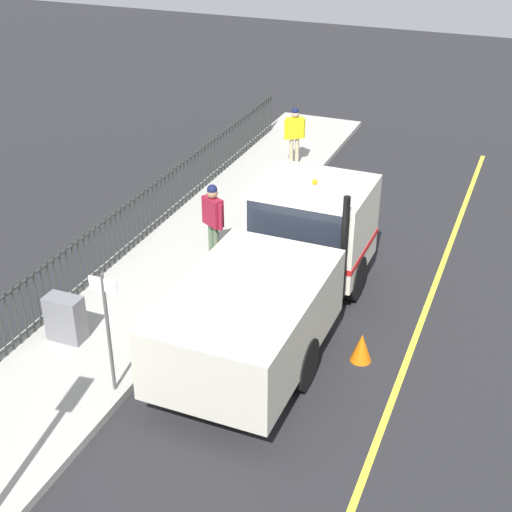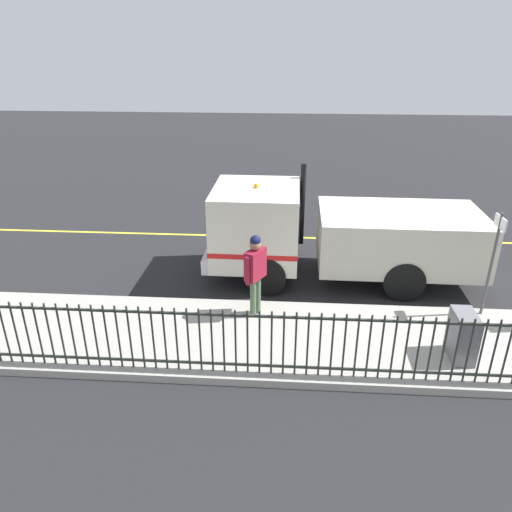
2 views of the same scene
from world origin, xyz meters
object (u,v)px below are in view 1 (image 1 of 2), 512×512
object	(u,v)px
pedestrian_distant	(295,130)
utility_cabinet	(65,318)
work_truck	(285,264)
worker_standing	(213,214)
traffic_cone	(361,347)
street_sign	(107,319)

from	to	relation	value
pedestrian_distant	utility_cabinet	bearing A→B (deg)	-133.35
work_truck	utility_cabinet	distance (m)	4.30
work_truck	worker_standing	bearing A→B (deg)	146.73
worker_standing	pedestrian_distant	distance (m)	6.18
work_truck	traffic_cone	bearing A→B (deg)	-22.00
utility_cabinet	traffic_cone	distance (m)	5.57
worker_standing	traffic_cone	distance (m)	4.75
pedestrian_distant	worker_standing	bearing A→B (deg)	-125.27
pedestrian_distant	street_sign	bearing A→B (deg)	-124.42
worker_standing	utility_cabinet	world-z (taller)	worker_standing
utility_cabinet	worker_standing	bearing A→B (deg)	-107.88
worker_standing	utility_cabinet	size ratio (longest dim) A/B	2.00
worker_standing	utility_cabinet	distance (m)	4.16
traffic_cone	street_sign	size ratio (longest dim) A/B	0.25
pedestrian_distant	work_truck	bearing A→B (deg)	-109.56
work_truck	utility_cabinet	bearing A→B (deg)	-145.24
work_truck	utility_cabinet	xyz separation A→B (m)	(3.52, 2.39, -0.67)
pedestrian_distant	traffic_cone	distance (m)	9.52
pedestrian_distant	utility_cabinet	xyz separation A→B (m)	(1.00, 10.08, -0.60)
work_truck	traffic_cone	xyz separation A→B (m)	(-1.79, 0.75, -0.99)
work_truck	street_sign	world-z (taller)	work_truck
utility_cabinet	street_sign	bearing A→B (deg)	149.33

